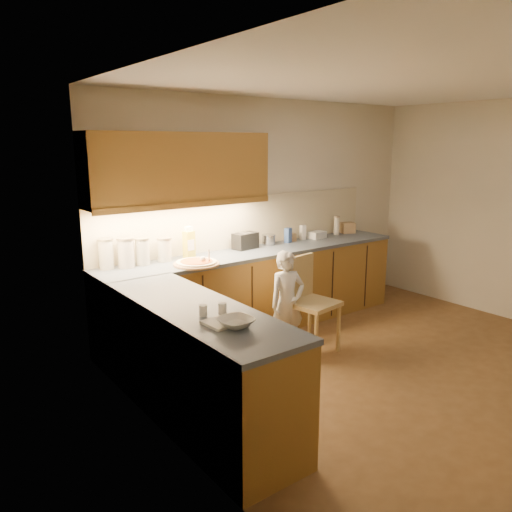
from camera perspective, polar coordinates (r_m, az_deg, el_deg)
name	(u,v)px	position (r m, az deg, el deg)	size (l,w,h in m)	color
room	(413,192)	(4.57, 17.46, 6.96)	(4.54, 4.50, 2.62)	brown
l_counter	(243,309)	(5.06, -1.45, -6.06)	(3.77, 2.62, 0.92)	olive
backsplash	(245,221)	(5.77, -1.32, 3.98)	(3.75, 0.02, 0.58)	beige
upper_cabinets	(180,168)	(5.09, -8.65, 9.88)	(1.95, 0.36, 0.73)	olive
pizza_on_board	(197,263)	(4.95, -6.79, -0.79)	(0.45, 0.45, 0.18)	tan
child	(287,304)	(4.99, 3.57, -5.45)	(0.39, 0.26, 1.07)	silver
wooden_chair	(307,297)	(5.10, 5.89, -4.69)	(0.50, 0.50, 0.98)	tan
mixing_bowl	(236,322)	(3.29, -2.31, -7.59)	(0.23, 0.23, 0.06)	white
canister_a	(106,254)	(4.94, -16.76, 0.26)	(0.15, 0.15, 0.29)	beige
canister_b	(126,252)	(4.95, -14.64, 0.40)	(0.17, 0.17, 0.29)	beige
canister_c	(142,251)	(5.02, -12.86, 0.53)	(0.14, 0.14, 0.27)	beige
canister_d	(165,249)	(5.13, -10.41, 0.76)	(0.15, 0.15, 0.24)	beige
oil_jug	(189,243)	(5.24, -7.67, 1.43)	(0.12, 0.10, 0.33)	gold
toaster	(245,241)	(5.65, -1.23, 1.74)	(0.30, 0.20, 0.19)	black
steel_pot	(269,240)	(5.88, 1.46, 1.88)	(0.16, 0.16, 0.12)	#A9A9AE
blue_box	(288,235)	(6.02, 3.68, 2.38)	(0.09, 0.06, 0.18)	#3554A0
card_box_a	(290,237)	(6.12, 3.93, 2.15)	(0.13, 0.09, 0.09)	tan
white_bottle	(303,232)	(6.22, 5.37, 2.71)	(0.06, 0.06, 0.18)	white
flat_pack	(317,235)	(6.34, 6.97, 2.41)	(0.22, 0.15, 0.09)	white
tall_jar	(337,225)	(6.61, 9.21, 3.48)	(0.08, 0.08, 0.25)	silver
card_box_b	(347,228)	(6.78, 10.39, 3.20)	(0.18, 0.14, 0.14)	tan
dough_cloth	(225,322)	(3.36, -3.59, -7.50)	(0.26, 0.21, 0.02)	silver
spice_jar_a	(203,310)	(3.50, -6.05, -6.20)	(0.06, 0.06, 0.08)	white
spice_jar_b	(222,308)	(3.52, -3.86, -6.00)	(0.06, 0.06, 0.08)	silver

